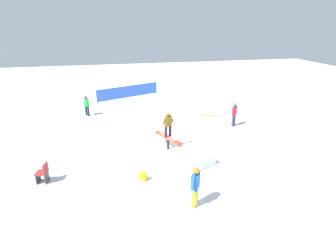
% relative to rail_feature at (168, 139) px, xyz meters
% --- Properties ---
extents(ground_plane, '(60.00, 60.00, 0.00)m').
position_rel_rail_feature_xyz_m(ground_plane, '(0.00, 0.00, -0.56)').
color(ground_plane, white).
extents(rail_feature, '(1.86, 1.09, 0.67)m').
position_rel_rail_feature_xyz_m(rail_feature, '(0.00, 0.00, 0.00)').
color(rail_feature, black).
rests_on(rail_feature, ground).
extents(snow_kicker_ramp, '(2.27, 2.13, 0.45)m').
position_rel_rail_feature_xyz_m(snow_kicker_ramp, '(-1.55, -0.75, -0.33)').
color(snow_kicker_ramp, white).
rests_on(snow_kicker_ramp, ground).
extents(main_rider_on_rail, '(1.32, 0.75, 1.33)m').
position_rel_rail_feature_xyz_m(main_rider_on_rail, '(0.00, 0.00, 0.77)').
color(main_rider_on_rail, '#F47060').
rests_on(main_rider_on_rail, rail_feature).
extents(bystander_blue, '(0.63, 0.48, 1.54)m').
position_rel_rail_feature_xyz_m(bystander_blue, '(-4.61, 0.03, 0.31)').
color(bystander_blue, yellow).
rests_on(bystander_blue, ground).
extents(bystander_red, '(0.49, 0.50, 1.50)m').
position_rel_rail_feature_xyz_m(bystander_red, '(2.28, -4.73, 0.29)').
color(bystander_red, navy).
rests_on(bystander_red, ground).
extents(bystander_green, '(0.50, 0.44, 1.44)m').
position_rel_rail_feature_xyz_m(bystander_green, '(6.24, 4.41, 0.25)').
color(bystander_green, black).
rests_on(bystander_green, ground).
extents(loose_snowboard_lime, '(0.81, 1.41, 0.02)m').
position_rel_rail_feature_xyz_m(loose_snowboard_lime, '(4.36, -4.01, -0.55)').
color(loose_snowboard_lime, '#94E328').
rests_on(loose_snowboard_lime, ground).
extents(folding_chair, '(0.52, 0.52, 0.88)m').
position_rel_rail_feature_xyz_m(folding_chair, '(-1.91, 5.62, -0.14)').
color(folding_chair, '#3F3F44').
rests_on(folding_chair, ground).
extents(backpack_on_snow, '(0.36, 0.37, 0.34)m').
position_rel_rail_feature_xyz_m(backpack_on_snow, '(-2.61, 1.63, -0.39)').
color(backpack_on_snow, yellow).
rests_on(backpack_on_snow, ground).
extents(safety_fence, '(2.11, 5.24, 1.10)m').
position_rel_rail_feature_xyz_m(safety_fence, '(10.09, 1.26, 0.04)').
color(safety_fence, blue).
rests_on(safety_fence, ground).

